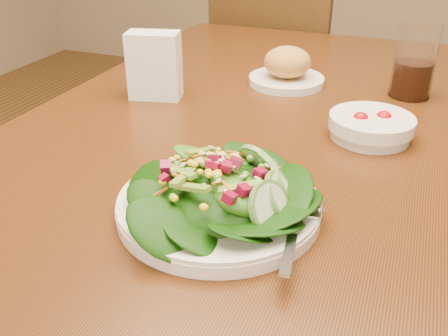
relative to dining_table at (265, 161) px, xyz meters
The scene contains 7 objects.
dining_table is the anchor object (origin of this frame).
chair_far 0.93m from the dining_table, 103.77° to the left, with size 0.48×0.49×0.97m.
salad_plate 0.38m from the dining_table, 82.24° to the right, with size 0.28×0.27×0.08m.
bread_plate 0.24m from the dining_table, 94.11° to the left, with size 0.17×0.17×0.09m.
tomato_bowl 0.24m from the dining_table, ahead, with size 0.15×0.15×0.05m.
drinking_glass 0.37m from the dining_table, 40.52° to the left, with size 0.09×0.09×0.15m.
napkin_holder 0.30m from the dining_table, behind, with size 0.12×0.08×0.14m.
Camera 1 is at (0.25, -0.87, 1.13)m, focal length 40.00 mm.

